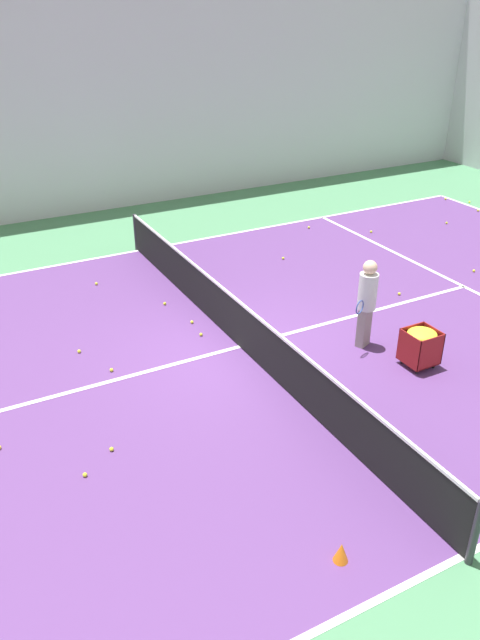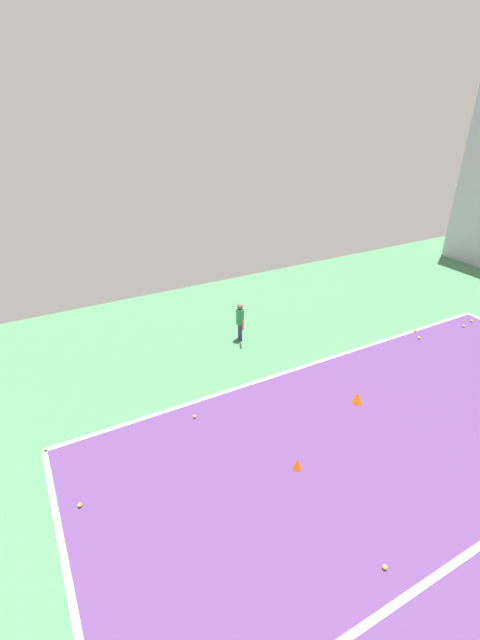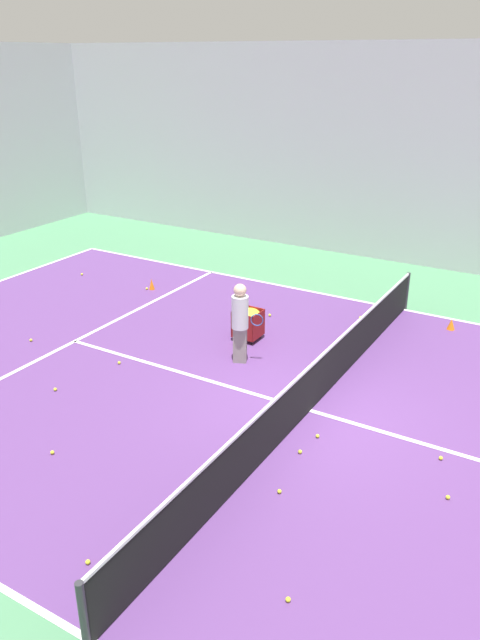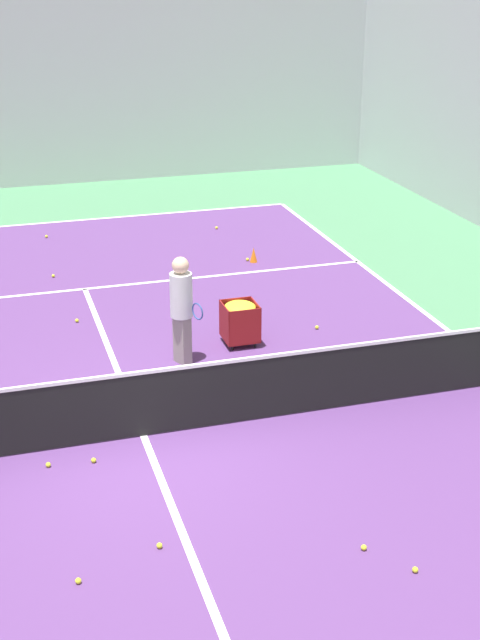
# 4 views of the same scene
# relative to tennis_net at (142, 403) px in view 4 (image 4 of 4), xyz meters

# --- Properties ---
(ground_plane) EXTENTS (34.36, 34.36, 0.00)m
(ground_plane) POSITION_rel_tennis_net_xyz_m (0.00, 0.00, -0.53)
(ground_plane) COLOR #477F56
(court_playing_area) EXTENTS (11.95, 22.37, 0.00)m
(court_playing_area) POSITION_rel_tennis_net_xyz_m (0.00, 0.00, -0.52)
(court_playing_area) COLOR #563370
(court_playing_area) RESTS_ON ground
(line_baseline_far) EXTENTS (11.95, 0.10, 0.00)m
(line_baseline_far) POSITION_rel_tennis_net_xyz_m (0.00, 11.19, -0.52)
(line_baseline_far) COLOR white
(line_baseline_far) RESTS_ON ground
(line_service_far) EXTENTS (11.95, 0.10, 0.00)m
(line_service_far) POSITION_rel_tennis_net_xyz_m (0.00, 6.15, -0.52)
(line_service_far) COLOR white
(line_service_far) RESTS_ON ground
(line_centre_service) EXTENTS (0.10, 12.30, 0.00)m
(line_centre_service) POSITION_rel_tennis_net_xyz_m (0.00, 0.00, -0.52)
(line_centre_service) COLOR white
(line_centre_service) RESTS_ON ground
(hall_enclosure_far) EXTENTS (19.94, 0.15, 6.71)m
(hall_enclosure_far) POSITION_rel_tennis_net_xyz_m (0.00, 15.26, 2.83)
(hall_enclosure_far) COLOR silver
(hall_enclosure_far) RESTS_ON ground
(tennis_net) EXTENTS (12.25, 0.10, 1.01)m
(tennis_net) POSITION_rel_tennis_net_xyz_m (0.00, 0.00, 0.00)
(tennis_net) COLOR #2D2D33
(tennis_net) RESTS_ON ground
(coach_at_net) EXTENTS (0.49, 0.69, 1.84)m
(coach_at_net) POSITION_rel_tennis_net_xyz_m (1.10, 2.21, 0.53)
(coach_at_net) COLOR gray
(coach_at_net) RESTS_ON ground
(ball_cart) EXTENTS (0.58, 0.60, 0.76)m
(ball_cart) POSITION_rel_tennis_net_xyz_m (2.22, 2.66, 0.02)
(ball_cart) COLOR maroon
(ball_cart) RESTS_ON ground
(training_cone_1) EXTENTS (0.16, 0.16, 0.32)m
(training_cone_1) POSITION_rel_tennis_net_xyz_m (3.78, 6.79, -0.36)
(training_cone_1) COLOR orange
(training_cone_1) RESTS_ON ground
(tennis_ball_0) EXTENTS (0.07, 0.07, 0.07)m
(tennis_ball_0) POSITION_rel_tennis_net_xyz_m (-0.32, -2.57, -0.49)
(tennis_ball_0) COLOR yellow
(tennis_ball_0) RESTS_ON ground
(tennis_ball_5) EXTENTS (0.07, 0.07, 0.07)m
(tennis_ball_5) POSITION_rel_tennis_net_xyz_m (2.28, -3.80, -0.49)
(tennis_ball_5) COLOR yellow
(tennis_ball_5) RESTS_ON ground
(tennis_ball_7) EXTENTS (0.07, 0.07, 0.07)m
(tennis_ball_7) POSITION_rel_tennis_net_xyz_m (1.91, -3.28, -0.49)
(tennis_ball_7) COLOR yellow
(tennis_ball_7) RESTS_ON ground
(tennis_ball_9) EXTENTS (0.07, 0.07, 0.07)m
(tennis_ball_9) POSITION_rel_tennis_net_xyz_m (3.74, 2.88, -0.49)
(tennis_ball_9) COLOR yellow
(tennis_ball_9) RESTS_ON ground
(tennis_ball_11) EXTENTS (0.07, 0.07, 0.07)m
(tennis_ball_11) POSITION_rel_tennis_net_xyz_m (4.78, 0.78, -0.49)
(tennis_ball_11) COLOR yellow
(tennis_ball_11) RESTS_ON ground
(tennis_ball_12) EXTENTS (0.07, 0.07, 0.07)m
(tennis_ball_12) POSITION_rel_tennis_net_xyz_m (-0.37, 4.45, -0.49)
(tennis_ball_12) COLOR yellow
(tennis_ball_12) RESTS_ON ground
(tennis_ball_13) EXTENTS (0.07, 0.07, 0.07)m
(tennis_ball_13) POSITION_rel_tennis_net_xyz_m (3.66, 9.44, -0.49)
(tennis_ball_13) COLOR yellow
(tennis_ball_13) RESTS_ON ground
(tennis_ball_14) EXTENTS (0.07, 0.07, 0.07)m
(tennis_ball_14) POSITION_rel_tennis_net_xyz_m (-0.41, 9.92, -0.49)
(tennis_ball_14) COLOR yellow
(tennis_ball_14) RESTS_ON ground
(tennis_ball_16) EXTENTS (0.07, 0.07, 0.07)m
(tennis_ball_16) POSITION_rel_tennis_net_xyz_m (-0.77, -0.51, -0.49)
(tennis_ball_16) COLOR yellow
(tennis_ball_16) RESTS_ON ground
(tennis_ball_17) EXTENTS (0.07, 0.07, 0.07)m
(tennis_ball_17) POSITION_rel_tennis_net_xyz_m (3.67, 6.90, -0.49)
(tennis_ball_17) COLOR yellow
(tennis_ball_17) RESTS_ON ground
(tennis_ball_18) EXTENTS (0.07, 0.07, 0.07)m
(tennis_ball_18) POSITION_rel_tennis_net_xyz_m (-1.36, -0.44, -0.49)
(tennis_ball_18) COLOR yellow
(tennis_ball_18) RESTS_ON ground
(tennis_ball_31) EXTENTS (0.07, 0.07, 0.07)m
(tennis_ball_31) POSITION_rel_tennis_net_xyz_m (-1.28, -2.92, -0.49)
(tennis_ball_31) COLOR yellow
(tennis_ball_31) RESTS_ON ground
(tennis_ball_33) EXTENTS (0.07, 0.07, 0.07)m
(tennis_ball_33) POSITION_rel_tennis_net_xyz_m (-0.54, 7.04, -0.49)
(tennis_ball_33) COLOR yellow
(tennis_ball_33) RESTS_ON ground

